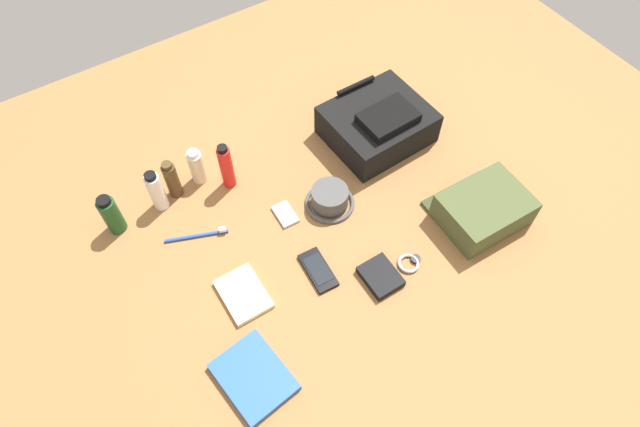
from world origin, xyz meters
TOP-DOWN VIEW (x-y plane):
  - ground_plane at (0.00, 0.00)m, footprint 2.64×2.02m
  - backpack at (0.34, 0.18)m, footprint 0.32×0.28m
  - toiletry_pouch at (0.40, -0.25)m, footprint 0.25×0.23m
  - bucket_hat at (0.06, 0.04)m, footprint 0.15×0.15m
  - shampoo_bottle at (-0.51, 0.30)m, footprint 0.05×0.05m
  - toothpaste_tube at (-0.37, 0.31)m, footprint 0.04×0.04m
  - cologne_bottle at (-0.31, 0.32)m, footprint 0.04×0.04m
  - lotion_bottle at (-0.23, 0.33)m, footprint 0.05×0.05m
  - sunscreen_spray at (-0.16, 0.27)m, footprint 0.04×0.04m
  - paperback_novel at (-0.39, -0.30)m, footprint 0.17×0.21m
  - cell_phone at (-0.09, -0.14)m, footprint 0.07×0.14m
  - media_player at (-0.08, 0.07)m, footprint 0.06×0.09m
  - wristwatch at (0.13, -0.26)m, footprint 0.07×0.06m
  - toothbrush at (-0.32, 0.14)m, footprint 0.17×0.08m
  - wallet at (0.04, -0.25)m, footprint 0.09×0.11m
  - notepad at (-0.30, -0.09)m, footprint 0.11×0.15m

SIDE VIEW (x-z plane):
  - ground_plane at x=0.00m, z-range -0.02..0.00m
  - media_player at x=-0.08m, z-range 0.00..0.01m
  - wristwatch at x=0.13m, z-range 0.00..0.01m
  - cell_phone at x=-0.09m, z-range 0.00..0.01m
  - toothbrush at x=-0.32m, z-range 0.00..0.02m
  - notepad at x=-0.30m, z-range 0.00..0.02m
  - paperback_novel at x=-0.39m, z-range 0.00..0.02m
  - wallet at x=0.04m, z-range 0.00..0.02m
  - bucket_hat at x=0.06m, z-range 0.00..0.06m
  - toiletry_pouch at x=0.40m, z-range 0.00..0.09m
  - backpack at x=0.34m, z-range -0.01..0.13m
  - lotion_bottle at x=-0.23m, z-range 0.00..0.12m
  - cologne_bottle at x=-0.31m, z-range 0.00..0.14m
  - shampoo_bottle at x=-0.51m, z-range 0.00..0.14m
  - toothpaste_tube at x=-0.37m, z-range 0.00..0.15m
  - sunscreen_spray at x=-0.16m, z-range 0.00..0.17m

